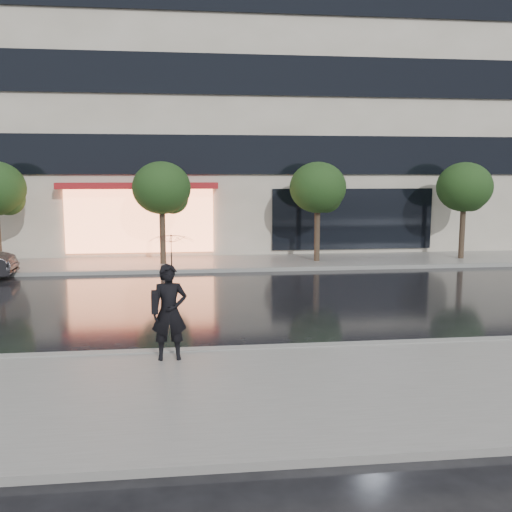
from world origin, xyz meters
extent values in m
plane|color=black|center=(0.00, 0.00, 0.00)|extent=(120.00, 120.00, 0.00)
cube|color=slate|center=(0.00, -3.25, 0.06)|extent=(60.00, 4.50, 0.12)
cube|color=slate|center=(0.00, 10.25, 0.06)|extent=(60.00, 3.50, 0.12)
cube|color=gray|center=(0.00, -1.00, 0.07)|extent=(60.00, 0.25, 0.14)
cube|color=gray|center=(0.00, 8.50, 0.07)|extent=(60.00, 0.25, 0.14)
cube|color=beige|center=(0.00, 18.00, 9.00)|extent=(30.00, 12.00, 18.00)
cube|color=black|center=(0.00, 11.94, 4.30)|extent=(28.00, 0.12, 1.60)
cube|color=black|center=(0.00, 11.94, 7.50)|extent=(28.00, 0.12, 1.60)
cube|color=#FF8C59|center=(-4.00, 11.92, 1.60)|extent=(6.00, 0.10, 2.60)
cube|color=maroon|center=(-4.00, 11.59, 3.05)|extent=(6.40, 0.70, 0.25)
cube|color=black|center=(5.00, 11.94, 1.60)|extent=(7.00, 0.10, 2.60)
sphere|color=#1B3314|center=(-8.60, 10.20, 2.60)|extent=(1.20, 1.20, 1.20)
cylinder|color=#33261C|center=(-3.00, 10.00, 1.10)|extent=(0.22, 0.22, 2.20)
ellipsoid|color=#1B3314|center=(-3.00, 10.00, 3.00)|extent=(2.20, 2.20, 1.98)
sphere|color=#1B3314|center=(-2.60, 10.20, 2.60)|extent=(1.20, 1.20, 1.20)
cylinder|color=#33261C|center=(3.00, 10.00, 1.10)|extent=(0.22, 0.22, 2.20)
ellipsoid|color=#1B3314|center=(3.00, 10.00, 3.00)|extent=(2.20, 2.20, 1.98)
sphere|color=#1B3314|center=(3.40, 10.20, 2.60)|extent=(1.20, 1.20, 1.20)
cylinder|color=#33261C|center=(9.00, 10.00, 1.10)|extent=(0.22, 0.22, 2.20)
ellipsoid|color=#1B3314|center=(9.00, 10.00, 3.00)|extent=(2.20, 2.20, 1.98)
sphere|color=#1B3314|center=(9.40, 10.20, 2.60)|extent=(1.20, 1.20, 1.20)
imported|color=black|center=(-2.39, -1.50, 1.01)|extent=(0.67, 0.45, 1.78)
imported|color=black|center=(-2.33, -1.50, 2.10)|extent=(0.85, 0.87, 0.75)
cylinder|color=black|center=(-2.33, -1.50, 1.66)|extent=(0.02, 0.02, 0.89)
cube|color=black|center=(-2.65, -1.57, 1.22)|extent=(0.13, 0.34, 0.38)
camera|label=1|loc=(-2.01, -11.83, 3.53)|focal=40.00mm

